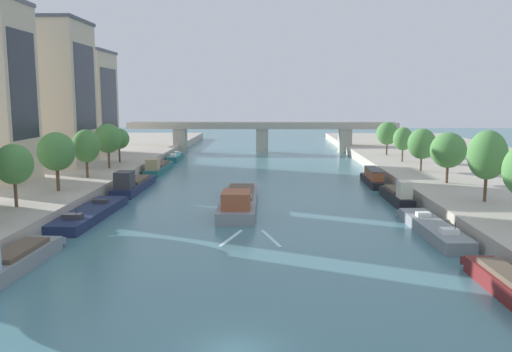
# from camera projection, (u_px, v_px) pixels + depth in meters

# --- Properties ---
(quay_left) EXTENTS (36.00, 170.00, 1.77)m
(quay_left) POSITION_uv_depth(u_px,v_px,m) (19.00, 175.00, 81.66)
(quay_left) COLOR #B7AD9E
(quay_left) RESTS_ON ground
(quay_right) EXTENTS (36.00, 170.00, 1.77)m
(quay_right) POSITION_uv_depth(u_px,v_px,m) (504.00, 177.00, 79.78)
(quay_right) COLOR #B7AD9E
(quay_right) RESTS_ON ground
(barge_midriver) EXTENTS (4.15, 20.61, 2.99)m
(barge_midriver) POSITION_uv_depth(u_px,v_px,m) (239.00, 200.00, 61.42)
(barge_midriver) COLOR gray
(barge_midriver) RESTS_ON ground
(wake_behind_barge) EXTENTS (5.60, 5.89, 0.03)m
(wake_behind_barge) POSITION_uv_depth(u_px,v_px,m) (251.00, 238.00, 48.22)
(wake_behind_barge) COLOR silver
(wake_behind_barge) RESTS_ON ground
(moored_boat_left_gap_after) EXTENTS (3.06, 13.07, 2.92)m
(moored_boat_left_gap_after) POSITION_uv_depth(u_px,v_px,m) (8.00, 262.00, 38.48)
(moored_boat_left_gap_after) COLOR gray
(moored_boat_left_gap_after) RESTS_ON ground
(moored_boat_left_end) EXTENTS (3.97, 16.55, 2.12)m
(moored_boat_left_end) POSITION_uv_depth(u_px,v_px,m) (90.00, 213.00, 56.15)
(moored_boat_left_end) COLOR #1E284C
(moored_boat_left_end) RESTS_ON ground
(moored_boat_left_far) EXTENTS (2.98, 14.92, 3.28)m
(moored_boat_left_far) POSITION_uv_depth(u_px,v_px,m) (133.00, 184.00, 72.34)
(moored_boat_left_far) COLOR #1E284C
(moored_boat_left_far) RESTS_ON ground
(moored_boat_left_second) EXTENTS (2.75, 15.01, 2.81)m
(moored_boat_left_second) POSITION_uv_depth(u_px,v_px,m) (158.00, 167.00, 90.66)
(moored_boat_left_second) COLOR #23666B
(moored_boat_left_second) RESTS_ON ground
(moored_boat_left_near) EXTENTS (2.46, 11.96, 2.28)m
(moored_boat_left_near) POSITION_uv_depth(u_px,v_px,m) (175.00, 157.00, 107.93)
(moored_boat_left_near) COLOR #23666B
(moored_boat_left_near) RESTS_ON ground
(moored_boat_right_midway) EXTENTS (3.20, 14.73, 2.22)m
(moored_boat_right_midway) POSITION_uv_depth(u_px,v_px,m) (433.00, 228.00, 49.52)
(moored_boat_right_midway) COLOR gray
(moored_boat_right_midway) RESTS_ON ground
(moored_boat_right_downstream) EXTENTS (2.01, 11.46, 3.20)m
(moored_boat_right_downstream) POSITION_uv_depth(u_px,v_px,m) (397.00, 195.00, 64.26)
(moored_boat_right_downstream) COLOR black
(moored_boat_right_downstream) RESTS_ON ground
(moored_boat_right_near) EXTENTS (2.18, 11.86, 2.44)m
(moored_boat_right_near) POSITION_uv_depth(u_px,v_px,m) (373.00, 178.00, 77.67)
(moored_boat_right_near) COLOR black
(moored_boat_right_near) RESTS_ON ground
(tree_left_distant) EXTENTS (3.82, 3.82, 6.41)m
(tree_left_distant) POSITION_uv_depth(u_px,v_px,m) (14.00, 164.00, 52.76)
(tree_left_distant) COLOR brown
(tree_left_distant) RESTS_ON quay_left
(tree_left_midway) EXTENTS (4.35, 4.35, 6.97)m
(tree_left_midway) POSITION_uv_depth(u_px,v_px,m) (56.00, 152.00, 61.90)
(tree_left_midway) COLOR brown
(tree_left_midway) RESTS_ON quay_left
(tree_left_second) EXTENTS (3.70, 3.70, 6.68)m
(tree_left_second) POSITION_uv_depth(u_px,v_px,m) (86.00, 146.00, 72.03)
(tree_left_second) COLOR brown
(tree_left_second) RESTS_ON quay_left
(tree_left_past_mid) EXTENTS (4.26, 4.26, 6.95)m
(tree_left_past_mid) POSITION_uv_depth(u_px,v_px,m) (108.00, 138.00, 81.88)
(tree_left_past_mid) COLOR brown
(tree_left_past_mid) RESTS_ON quay_left
(tree_left_third) EXTENTS (3.50, 3.50, 5.78)m
(tree_left_third) POSITION_uv_depth(u_px,v_px,m) (119.00, 139.00, 89.62)
(tree_left_third) COLOR brown
(tree_left_third) RESTS_ON quay_left
(tree_right_by_lamp) EXTENTS (4.07, 4.07, 7.60)m
(tree_right_by_lamp) POSITION_uv_depth(u_px,v_px,m) (487.00, 155.00, 55.39)
(tree_right_by_lamp) COLOR brown
(tree_right_by_lamp) RESTS_ON quay_right
(tree_right_second) EXTENTS (4.54, 4.54, 6.55)m
(tree_right_second) POSITION_uv_depth(u_px,v_px,m) (448.00, 150.00, 67.71)
(tree_right_second) COLOR brown
(tree_right_second) RESTS_ON quay_right
(tree_right_end_of_row) EXTENTS (4.18, 4.18, 6.40)m
(tree_right_end_of_row) POSITION_uv_depth(u_px,v_px,m) (422.00, 144.00, 78.76)
(tree_right_end_of_row) COLOR brown
(tree_right_end_of_row) RESTS_ON quay_right
(tree_right_third) EXTENTS (3.33, 3.33, 5.95)m
(tree_right_third) POSITION_uv_depth(u_px,v_px,m) (403.00, 139.00, 90.48)
(tree_right_third) COLOR brown
(tree_right_third) RESTS_ON quay_right
(tree_right_nearest) EXTENTS (4.10, 4.10, 6.36)m
(tree_right_nearest) POSITION_uv_depth(u_px,v_px,m) (387.00, 133.00, 100.94)
(tree_right_nearest) COLOR brown
(tree_right_nearest) RESTS_ON quay_right
(building_left_middle) EXTENTS (14.04, 11.74, 23.21)m
(building_left_middle) POSITION_uv_depth(u_px,v_px,m) (44.00, 93.00, 84.81)
(building_left_middle) COLOR beige
(building_left_middle) RESTS_ON quay_left
(building_left_tall) EXTENTS (11.53, 12.63, 19.87)m
(building_left_tall) POSITION_uv_depth(u_px,v_px,m) (81.00, 103.00, 101.33)
(building_left_tall) COLOR beige
(building_left_tall) RESTS_ON quay_left
(bridge_far) EXTENTS (62.42, 4.40, 7.05)m
(bridge_far) POSITION_uv_depth(u_px,v_px,m) (262.00, 133.00, 122.56)
(bridge_far) COLOR #ADA899
(bridge_far) RESTS_ON ground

